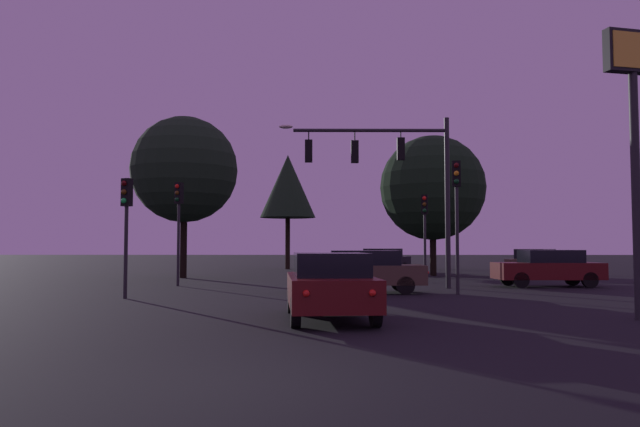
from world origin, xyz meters
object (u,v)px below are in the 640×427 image
traffic_light_median (425,220)px  tree_right_cluster (448,202)px  car_crossing_left (362,271)px  tree_behind_sign (288,186)px  car_parked_lot (535,262)px  traffic_signal_mast_arm (393,167)px  car_nearside_lane (330,285)px  traffic_light_far_side (126,213)px  tree_left_far (184,170)px  car_far_lane (382,260)px  car_crossing_right (548,268)px  traffic_light_corner_right (457,200)px  tree_center_horizon (432,188)px  store_sign_illuminated (634,106)px  traffic_light_corner_left (178,213)px

traffic_light_median → tree_right_cluster: bearing=75.2°
car_crossing_left → tree_behind_sign: size_ratio=0.55×
traffic_light_median → tree_behind_sign: size_ratio=0.48×
car_parked_lot → tree_right_cluster: bearing=103.3°
traffic_signal_mast_arm → car_nearside_lane: bearing=-104.0°
traffic_light_far_side → tree_left_far: tree_left_far is taller
car_crossing_left → car_parked_lot: (9.94, 11.01, -0.00)m
car_far_lane → traffic_light_median: bearing=-84.8°
traffic_light_median → car_crossing_right: 5.73m
traffic_light_corner_right → tree_center_horizon: (1.44, 13.24, 1.72)m
car_parked_lot → store_sign_illuminated: 19.59m
traffic_light_far_side → car_parked_lot: traffic_light_far_side is taller
traffic_light_corner_left → traffic_light_far_side: 6.04m
tree_left_far → traffic_light_far_side: bearing=-84.5°
car_crossing_right → car_parked_lot: 7.98m
traffic_light_corner_right → car_crossing_right: (4.58, 4.03, -2.49)m
traffic_signal_mast_arm → tree_right_cluster: size_ratio=0.96×
car_nearside_lane → tree_right_cluster: bearing=73.9°
traffic_light_corner_right → car_far_lane: 17.90m
traffic_signal_mast_arm → car_crossing_left: size_ratio=1.48×
car_far_lane → car_crossing_right: bearing=-67.5°
traffic_light_far_side → car_crossing_left: traffic_light_far_side is taller
car_crossing_right → store_sign_illuminated: 11.92m
tree_center_horizon → tree_behind_sign: bearing=133.3°
car_far_lane → tree_left_far: size_ratio=0.52×
tree_behind_sign → car_nearside_lane: bearing=-84.1°
traffic_light_corner_right → tree_right_cluster: bearing=79.6°
store_sign_illuminated → tree_left_far: (-14.82, 17.60, 0.82)m
traffic_light_median → traffic_light_far_side: 13.78m
traffic_light_corner_right → car_crossing_left: 4.18m
tree_left_far → traffic_light_corner_right: bearing=-41.1°
car_nearside_lane → tree_center_horizon: size_ratio=0.54×
traffic_light_corner_right → car_far_lane: (-1.07, 17.70, -2.49)m
traffic_light_far_side → tree_left_far: 12.76m
traffic_light_corner_left → tree_left_far: tree_left_far is taller
traffic_light_corner_left → car_nearside_lane: bearing=-60.6°
traffic_light_corner_right → tree_left_far: bearing=138.9°
car_nearside_lane → store_sign_illuminated: size_ratio=0.64×
car_nearside_lane → car_parked_lot: same height
car_crossing_right → store_sign_illuminated: (-1.94, -11.02, 4.13)m
traffic_signal_mast_arm → car_crossing_left: 4.86m
traffic_light_median → car_crossing_left: size_ratio=0.88×
traffic_light_median → traffic_light_far_side: size_ratio=1.05×
car_parked_lot → tree_left_far: bearing=-176.6°
car_crossing_right → tree_behind_sign: (-12.11, 18.71, 5.27)m
traffic_light_corner_left → car_parked_lot: size_ratio=0.93×
car_crossing_right → traffic_signal_mast_arm: bearing=-171.3°
traffic_light_corner_right → tree_behind_sign: 24.12m
traffic_light_median → traffic_light_corner_left: bearing=-167.6°
car_parked_lot → tree_right_cluster: (-2.54, 10.78, 4.11)m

